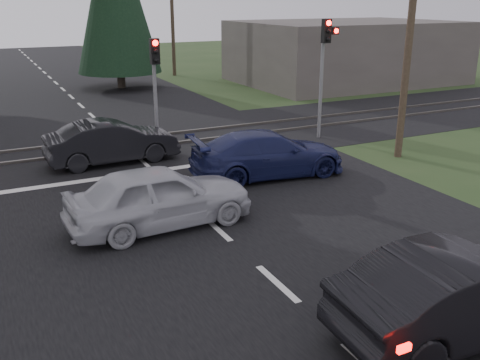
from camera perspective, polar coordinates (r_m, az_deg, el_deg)
ground at (r=10.96m, az=4.02°, el=-10.98°), size 120.00×120.00×0.00m
road at (r=19.59m, az=-10.79°, el=2.37°), size 14.00×100.00×0.01m
rail_corridor at (r=21.46m, az=-12.26°, el=3.71°), size 120.00×8.00×0.01m
stop_line at (r=17.93m, az=-9.21°, el=0.94°), size 13.00×0.35×0.00m
rail_near at (r=20.70m, az=-11.71°, el=3.32°), size 120.00×0.12×0.10m
rail_far at (r=22.20m, az=-12.79°, el=4.29°), size 120.00×0.12×0.10m
traffic_signal_right at (r=21.69m, az=9.09°, el=12.96°), size 0.68×0.48×4.70m
traffic_signal_center at (r=19.92m, az=-9.02°, el=10.99°), size 0.32×0.48×4.10m
utility_pole_near at (r=19.50m, az=17.78°, el=15.86°), size 1.80×0.26×9.00m
utility_pole_mid at (r=40.46m, az=-7.27°, el=17.66°), size 1.80×0.26×9.00m
utility_pole_far at (r=64.58m, az=-14.99°, el=17.58°), size 1.80×0.26×9.00m
building_right at (r=38.02m, az=11.19°, el=13.28°), size 14.00×10.00×4.00m
dark_hatchback at (r=9.88m, az=22.83°, el=-10.98°), size 4.79×1.88×1.55m
silver_car at (r=13.38m, az=-8.58°, el=-1.75°), size 4.71×2.08×1.57m
blue_sedan at (r=17.11m, az=2.98°, el=2.80°), size 5.19×2.51×1.46m
dark_car_far at (r=19.02m, az=-13.48°, el=3.97°), size 4.51×1.68×1.47m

